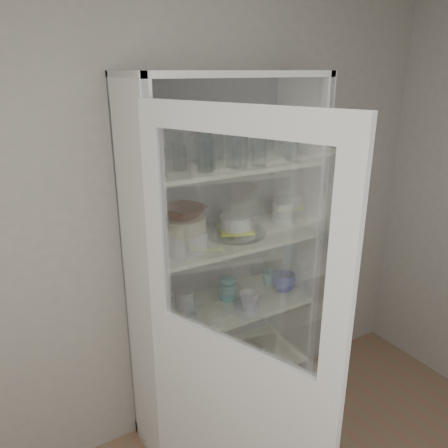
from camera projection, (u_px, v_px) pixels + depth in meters
wall_back at (172, 224)px, 2.41m from camera, size 3.60×0.02×2.60m
pantry_cabinet at (218, 285)px, 2.49m from camera, size 1.00×0.45×2.10m
cupboard_door at (234, 389)px, 1.78m from camera, size 0.37×0.85×2.00m
tumbler_0 at (159, 163)px, 1.86m from camera, size 0.07×0.07×0.13m
tumbler_1 at (205, 156)px, 1.98m from camera, size 0.08×0.08×0.15m
tumbler_2 at (209, 156)px, 2.02m from camera, size 0.07×0.07×0.12m
tumbler_3 at (240, 152)px, 2.04m from camera, size 0.10×0.10×0.15m
tumbler_4 at (234, 151)px, 2.07m from camera, size 0.10×0.10×0.15m
tumbler_5 at (259, 151)px, 2.10m from camera, size 0.08×0.08×0.14m
tumbler_6 at (293, 147)px, 2.22m from camera, size 0.09×0.09×0.14m
tumbler_7 at (147, 158)px, 1.98m from camera, size 0.08×0.08×0.13m
tumbler_8 at (202, 150)px, 2.13m from camera, size 0.07×0.07×0.14m
tumbler_9 at (217, 152)px, 2.12m from camera, size 0.07×0.07×0.13m
tumbler_10 at (204, 149)px, 2.13m from camera, size 0.09×0.09×0.16m
tumbler_11 at (233, 148)px, 2.22m from camera, size 0.07×0.07×0.14m
goblet_0 at (139, 151)px, 2.05m from camera, size 0.07×0.07×0.16m
goblet_1 at (194, 146)px, 2.20m from camera, size 0.07×0.07×0.16m
goblet_2 at (216, 142)px, 2.26m from camera, size 0.08×0.08×0.17m
goblet_3 at (244, 138)px, 2.34m from camera, size 0.08×0.08×0.19m
plate_stack_front at (183, 240)px, 2.15m from camera, size 0.24×0.24×0.10m
plate_stack_back at (164, 235)px, 2.28m from camera, size 0.21×0.21×0.06m
cream_bowl at (183, 224)px, 2.12m from camera, size 0.26×0.26×0.07m
terracotta_bowl at (183, 212)px, 2.10m from camera, size 0.29×0.29×0.05m
glass_platter at (235, 232)px, 2.37m from camera, size 0.38×0.38×0.02m
yellow_trivet at (235, 229)px, 2.36m from camera, size 0.23×0.23×0.01m
white_ramekin at (235, 222)px, 2.35m from camera, size 0.18×0.18×0.07m
grey_bowl_stack at (283, 212)px, 2.53m from camera, size 0.12×0.12×0.12m
mug_blue at (284, 282)px, 2.58m from camera, size 0.14×0.14×0.11m
mug_teal at (270, 279)px, 2.65m from camera, size 0.11×0.11×0.09m
mug_white at (249, 301)px, 2.38m from camera, size 0.12×0.12×0.10m
teal_jar at (228, 290)px, 2.48m from camera, size 0.10×0.10×0.12m
measuring_cups at (184, 317)px, 2.28m from camera, size 0.09×0.09×0.04m
white_canister at (184, 301)px, 2.36m from camera, size 0.13×0.13×0.12m
cream_dish at (196, 369)px, 2.47m from camera, size 0.25×0.25×0.08m
tin_box at (244, 353)px, 2.63m from camera, size 0.23×0.18×0.06m
tumbler_12 at (180, 156)px, 2.01m from camera, size 0.07×0.07×0.13m
tumbler_13 at (291, 145)px, 2.29m from camera, size 0.07×0.07×0.14m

